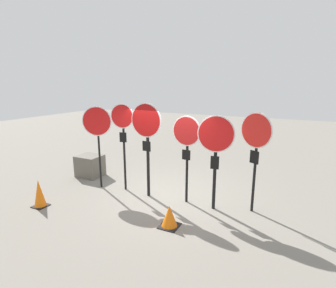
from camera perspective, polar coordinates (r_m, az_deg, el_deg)
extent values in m
plane|color=gray|center=(7.66, -0.03, -11.68)|extent=(40.00, 40.00, 0.00)
cylinder|color=black|center=(8.32, -14.77, -0.82)|extent=(0.06, 0.06, 2.55)
cylinder|color=white|center=(8.11, -15.23, 4.82)|extent=(0.83, 0.37, 0.89)
cylinder|color=red|center=(8.09, -15.27, 4.80)|extent=(0.78, 0.35, 0.83)
cylinder|color=black|center=(7.95, -9.49, -1.01)|extent=(0.07, 0.07, 2.60)
cylinder|color=white|center=(7.72, -9.95, 6.00)|extent=(0.71, 0.16, 0.72)
cylinder|color=red|center=(7.71, -10.00, 5.98)|extent=(0.65, 0.15, 0.66)
cube|color=black|center=(7.82, -9.77, 1.45)|extent=(0.22, 0.06, 0.29)
cylinder|color=black|center=(7.41, -4.38, -2.08)|extent=(0.09, 0.09, 2.55)
cylinder|color=white|center=(7.17, -4.81, 5.16)|extent=(0.95, 0.06, 0.95)
cylinder|color=#AD0F0F|center=(7.15, -4.89, 5.14)|extent=(0.89, 0.06, 0.89)
cube|color=black|center=(7.30, -4.70, -0.47)|extent=(0.26, 0.03, 0.28)
cylinder|color=black|center=(7.07, 4.16, -4.16)|extent=(0.07, 0.07, 2.24)
cylinder|color=white|center=(6.81, 4.07, 2.86)|extent=(0.79, 0.08, 0.79)
cylinder|color=red|center=(6.79, 4.00, 2.83)|extent=(0.73, 0.08, 0.73)
cube|color=black|center=(6.95, 3.98, -2.37)|extent=(0.23, 0.04, 0.27)
cylinder|color=black|center=(6.75, 10.20, -4.59)|extent=(0.08, 0.08, 2.37)
cylinder|color=white|center=(6.49, 10.40, 2.17)|extent=(0.92, 0.14, 0.92)
cylinder|color=red|center=(6.47, 10.37, 2.14)|extent=(0.86, 0.13, 0.86)
cube|color=black|center=(6.66, 10.14, -4.01)|extent=(0.21, 0.05, 0.33)
cylinder|color=black|center=(6.84, 18.45, -4.10)|extent=(0.07, 0.07, 2.54)
cylinder|color=white|center=(6.60, 18.68, 2.83)|extent=(0.78, 0.42, 0.87)
cylinder|color=red|center=(6.58, 18.59, 2.82)|extent=(0.73, 0.39, 0.81)
cube|color=black|center=(6.74, 18.27, -2.74)|extent=(0.22, 0.13, 0.32)
cube|color=black|center=(6.31, 0.31, -17.39)|extent=(0.44, 0.44, 0.02)
cone|color=orange|center=(6.18, 0.31, -15.34)|extent=(0.37, 0.37, 0.49)
cube|color=black|center=(7.96, -25.96, -12.02)|extent=(0.36, 0.36, 0.02)
cone|color=orange|center=(7.82, -26.23, -9.55)|extent=(0.30, 0.30, 0.72)
cube|color=#605B51|center=(9.67, -16.62, -4.55)|extent=(0.84, 0.71, 0.74)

